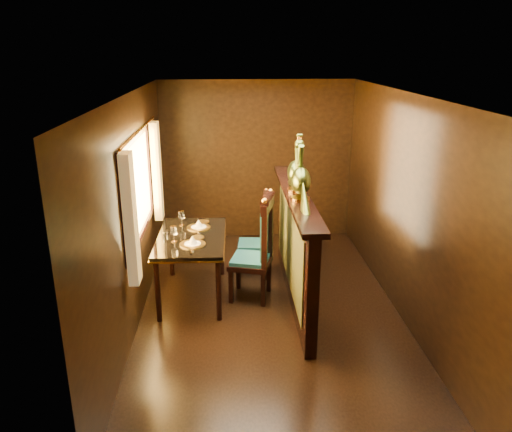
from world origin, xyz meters
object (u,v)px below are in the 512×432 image
at_px(dining_table, 191,241).
at_px(chair_left, 261,245).
at_px(chair_right, 261,232).
at_px(peacock_right, 297,162).
at_px(peacock_left, 301,169).

distance_m(dining_table, chair_left, 0.84).
xyz_separation_m(chair_right, peacock_right, (0.37, -0.64, 1.09)).
xyz_separation_m(chair_left, chair_right, (0.05, 0.67, -0.09)).
bearing_deg(peacock_right, peacock_left, -90.00).
height_order(dining_table, chair_right, chair_right).
bearing_deg(peacock_left, chair_left, 141.20).
xyz_separation_m(dining_table, chair_right, (0.88, 0.56, -0.11)).
bearing_deg(chair_left, chair_right, 100.61).
height_order(chair_left, chair_right, chair_left).
relative_size(chair_right, peacock_left, 1.67).
xyz_separation_m(chair_right, peacock_left, (0.37, -1.01, 1.10)).
relative_size(chair_left, peacock_right, 1.96).
relative_size(peacock_left, peacock_right, 1.02).
bearing_deg(dining_table, peacock_left, -18.38).
bearing_deg(chair_right, chair_left, -88.95).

